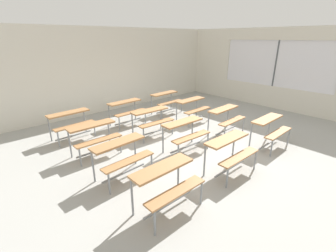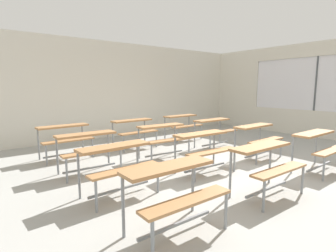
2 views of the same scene
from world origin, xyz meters
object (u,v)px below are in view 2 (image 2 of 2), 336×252
at_px(desk_bench_r1c0, 118,158).
at_px(desk_bench_r3c2, 183,121).
at_px(desk_bench_r1c1, 205,143).
at_px(desk_bench_r0c0, 175,183).
at_px(desk_bench_r0c1, 267,158).
at_px(desk_bench_r3c1, 134,127).
at_px(desk_bench_r3c0, 65,134).
at_px(desk_bench_r1c2, 258,134).
at_px(desk_bench_r2c1, 163,133).
at_px(desk_bench_r0c2, 319,142).
at_px(desk_bench_r2c0, 88,143).
at_px(desk_bench_r2c2, 215,126).

height_order(desk_bench_r1c0, desk_bench_r3c2, same).
xyz_separation_m(desk_bench_r1c1, desk_bench_r3c2, (1.71, 2.62, 0.00)).
relative_size(desk_bench_r0c0, desk_bench_r0c1, 1.00).
bearing_deg(desk_bench_r1c0, desk_bench_r0c1, -40.34).
bearing_deg(desk_bench_r0c0, desk_bench_r3c1, 65.74).
height_order(desk_bench_r0c1, desk_bench_r1c1, same).
height_order(desk_bench_r1c0, desk_bench_r3c0, same).
distance_m(desk_bench_r1c2, desk_bench_r2c1, 2.12).
height_order(desk_bench_r0c0, desk_bench_r3c2, same).
bearing_deg(desk_bench_r3c0, desk_bench_r1c1, -58.50).
distance_m(desk_bench_r3c0, desk_bench_r3c2, 3.49).
xyz_separation_m(desk_bench_r0c1, desk_bench_r2c1, (0.04, 2.61, 0.00)).
height_order(desk_bench_r0c0, desk_bench_r3c0, same).
xyz_separation_m(desk_bench_r0c1, desk_bench_r1c0, (-1.73, 1.33, 0.00)).
xyz_separation_m(desk_bench_r0c1, desk_bench_r3c1, (0.02, 3.87, 0.00)).
bearing_deg(desk_bench_r1c0, desk_bench_r0c2, -22.94).
bearing_deg(desk_bench_r3c0, desk_bench_r3c2, -2.63).
xyz_separation_m(desk_bench_r2c0, desk_bench_r2c1, (1.74, 0.02, 0.00)).
height_order(desk_bench_r1c2, desk_bench_r2c1, same).
distance_m(desk_bench_r3c1, desk_bench_r3c2, 1.73).
xyz_separation_m(desk_bench_r0c0, desk_bench_r3c0, (-0.04, 3.87, 0.00)).
bearing_deg(desk_bench_r3c2, desk_bench_r3c0, 178.17).
height_order(desk_bench_r1c1, desk_bench_r2c0, same).
relative_size(desk_bench_r0c1, desk_bench_r2c1, 0.98).
distance_m(desk_bench_r0c0, desk_bench_r3c2, 5.20).
xyz_separation_m(desk_bench_r0c1, desk_bench_r3c0, (-1.74, 3.91, 0.00)).
bearing_deg(desk_bench_r0c0, desk_bench_r2c0, 89.80).
bearing_deg(desk_bench_r0c1, desk_bench_r1c2, 37.76).
xyz_separation_m(desk_bench_r0c2, desk_bench_r2c2, (-0.04, 2.60, 0.00)).
bearing_deg(desk_bench_r1c1, desk_bench_r0c0, -141.71).
relative_size(desk_bench_r1c2, desk_bench_r2c0, 1.02).
height_order(desk_bench_r2c1, desk_bench_r2c2, same).
xyz_separation_m(desk_bench_r1c0, desk_bench_r2c1, (1.77, 1.28, 0.00)).
height_order(desk_bench_r2c1, desk_bench_r3c2, same).
distance_m(desk_bench_r2c0, desk_bench_r3c1, 2.14).
distance_m(desk_bench_r0c2, desk_bench_r3c1, 4.23).
relative_size(desk_bench_r0c2, desk_bench_r1c2, 0.99).
bearing_deg(desk_bench_r2c2, desk_bench_r0c2, -90.01).
xyz_separation_m(desk_bench_r0c1, desk_bench_r2c0, (-1.70, 2.59, 0.00)).
distance_m(desk_bench_r0c2, desk_bench_r3c0, 5.25).
xyz_separation_m(desk_bench_r1c0, desk_bench_r3c1, (1.74, 2.54, 0.00)).
distance_m(desk_bench_r1c1, desk_bench_r3c2, 3.12).
bearing_deg(desk_bench_r0c1, desk_bench_r3c2, 66.67).
bearing_deg(desk_bench_r3c2, desk_bench_r2c2, -91.40).
distance_m(desk_bench_r1c2, desk_bench_r2c0, 3.65).
bearing_deg(desk_bench_r3c2, desk_bench_r3c1, 179.71).
xyz_separation_m(desk_bench_r2c2, desk_bench_r3c2, (-0.02, 1.29, 0.00)).
relative_size(desk_bench_r1c2, desk_bench_r3c0, 0.99).
relative_size(desk_bench_r1c1, desk_bench_r3c2, 1.00).
bearing_deg(desk_bench_r0c2, desk_bench_r0c0, 179.16).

